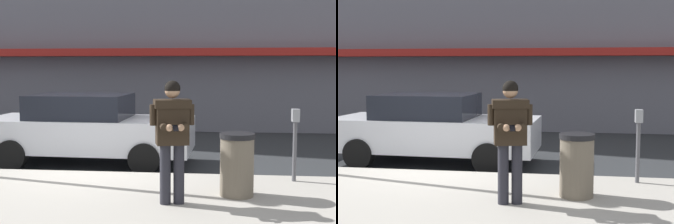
{
  "view_description": "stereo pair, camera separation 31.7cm",
  "coord_description": "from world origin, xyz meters",
  "views": [
    {
      "loc": [
        2.42,
        -8.83,
        2.14
      ],
      "look_at": [
        1.73,
        -2.18,
        1.49
      ],
      "focal_mm": 50.0,
      "sensor_mm": 36.0,
      "label": 1
    },
    {
      "loc": [
        2.74,
        -8.79,
        2.14
      ],
      "look_at": [
        1.73,
        -2.18,
        1.49
      ],
      "focal_mm": 50.0,
      "sensor_mm": 36.0,
      "label": 2
    }
  ],
  "objects": [
    {
      "name": "ground_plane",
      "position": [
        0.0,
        0.0,
        0.0
      ],
      "size": [
        80.0,
        80.0,
        0.0
      ],
      "primitive_type": "plane",
      "color": "#2B2D30"
    },
    {
      "name": "sidewalk",
      "position": [
        1.0,
        -2.85,
        0.07
      ],
      "size": [
        32.0,
        5.3,
        0.14
      ],
      "primitive_type": "cube",
      "color": "#A8A399",
      "rests_on": "ground"
    },
    {
      "name": "curb_paint_line",
      "position": [
        1.0,
        0.05,
        0.0
      ],
      "size": [
        28.0,
        0.12,
        0.01
      ],
      "primitive_type": "cube",
      "color": "silver",
      "rests_on": "ground"
    },
    {
      "name": "parked_sedan_mid",
      "position": [
        -0.39,
        1.11,
        0.79
      ],
      "size": [
        4.57,
        2.07,
        1.54
      ],
      "color": "silver",
      "rests_on": "ground"
    },
    {
      "name": "man_texting_on_phone",
      "position": [
        1.79,
        -2.18,
        1.25
      ],
      "size": [
        0.64,
        0.63,
        1.81
      ],
      "color": "#23232B",
      "rests_on": "sidewalk"
    },
    {
      "name": "parking_meter",
      "position": [
        3.79,
        -0.6,
        0.97
      ],
      "size": [
        0.12,
        0.18,
        1.27
      ],
      "color": "#4C4C51",
      "rests_on": "sidewalk"
    },
    {
      "name": "trash_bin",
      "position": [
        2.75,
        -1.64,
        0.63
      ],
      "size": [
        0.55,
        0.55,
        0.98
      ],
      "color": "#665B4C",
      "rests_on": "sidewalk"
    }
  ]
}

